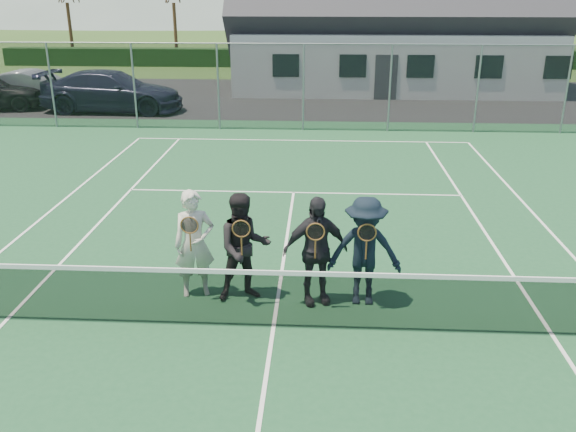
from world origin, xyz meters
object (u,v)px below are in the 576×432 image
at_px(car_b, 35,88).
at_px(car_c, 112,91).
at_px(player_b, 244,247).
at_px(player_d, 365,251).
at_px(player_a, 194,244).
at_px(player_c, 315,251).
at_px(clubhouse, 392,5).
at_px(tennis_net, 273,297).

relative_size(car_b, car_c, 0.79).
bearing_deg(player_b, car_c, 115.13).
distance_m(car_b, player_d, 21.24).
distance_m(car_c, player_d, 18.27).
height_order(player_a, player_b, same).
bearing_deg(car_b, player_c, -143.21).
distance_m(car_b, clubhouse, 17.15).
relative_size(player_c, player_d, 1.00).
xyz_separation_m(player_c, player_d, (0.78, 0.01, -0.00)).
distance_m(player_b, player_d, 1.92).
height_order(player_c, player_d, same).
distance_m(player_b, player_c, 1.14).
distance_m(car_b, player_b, 20.09).
xyz_separation_m(clubhouse, player_c, (-3.40, -23.15, -3.07)).
height_order(car_c, player_b, player_b).
relative_size(car_c, clubhouse, 0.36).
bearing_deg(tennis_net, player_b, 120.50).
bearing_deg(car_c, clubhouse, -56.20).
height_order(car_b, clubhouse, clubhouse).
bearing_deg(player_d, clubhouse, 83.54).
height_order(car_b, player_b, player_b).
bearing_deg(car_c, player_c, -149.70).
bearing_deg(player_d, car_c, 120.52).
relative_size(clubhouse, player_b, 8.67).
relative_size(tennis_net, player_b, 6.49).
distance_m(car_b, player_c, 20.79).
xyz_separation_m(clubhouse, player_d, (-2.62, -23.13, -3.07)).
bearing_deg(car_c, player_a, -155.31).
xyz_separation_m(tennis_net, clubhouse, (4.00, 24.00, 3.45)).
distance_m(player_c, player_d, 0.78).
xyz_separation_m(clubhouse, player_a, (-5.36, -22.99, -3.07)).
distance_m(car_c, player_b, 17.33).
height_order(car_c, player_a, player_a).
height_order(car_b, car_c, car_c).
relative_size(clubhouse, player_a, 8.67).
height_order(car_c, player_c, player_c).
bearing_deg(player_a, car_c, 112.75).
xyz_separation_m(car_b, player_d, (12.99, -16.81, 0.18)).
distance_m(tennis_net, player_d, 1.67).
bearing_deg(car_b, player_b, -145.75).
height_order(tennis_net, player_a, player_a).
relative_size(clubhouse, player_d, 8.67).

